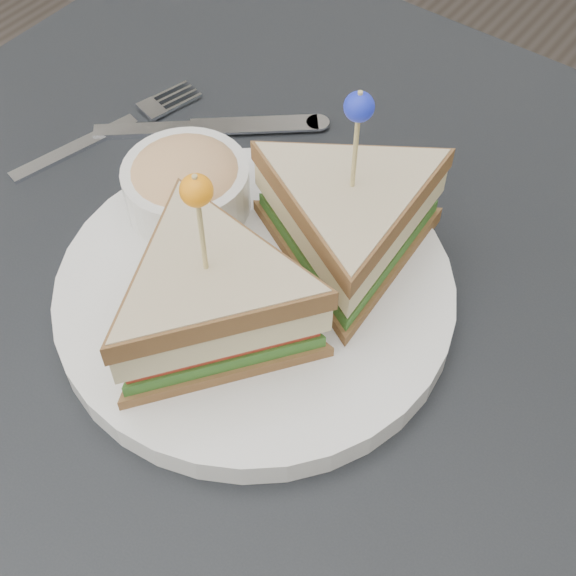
# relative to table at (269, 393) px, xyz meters

# --- Properties ---
(table) EXTENTS (0.80, 0.80, 0.75)m
(table) POSITION_rel_table_xyz_m (0.00, 0.00, 0.00)
(table) COLOR black
(table) RESTS_ON ground
(plate_meal) EXTENTS (0.36, 0.36, 0.16)m
(plate_meal) POSITION_rel_table_xyz_m (-0.02, 0.02, 0.12)
(plate_meal) COLOR white
(plate_meal) RESTS_ON table
(cutlery_fork) EXTENTS (0.06, 0.18, 0.01)m
(cutlery_fork) POSITION_rel_table_xyz_m (-0.23, 0.09, 0.08)
(cutlery_fork) COLOR silver
(cutlery_fork) RESTS_ON table
(cutlery_knife) EXTENTS (0.16, 0.14, 0.01)m
(cutlery_knife) POSITION_rel_table_xyz_m (-0.17, 0.13, 0.08)
(cutlery_knife) COLOR white
(cutlery_knife) RESTS_ON table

